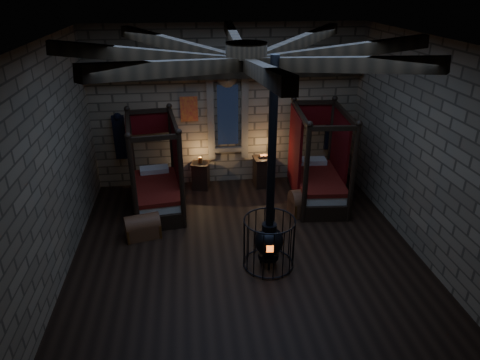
{
  "coord_description": "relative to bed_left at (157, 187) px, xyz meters",
  "views": [
    {
      "loc": [
        -1.03,
        -7.35,
        5.12
      ],
      "look_at": [
        -0.03,
        0.6,
        1.36
      ],
      "focal_mm": 32.0,
      "sensor_mm": 36.0,
      "label": 1
    }
  ],
  "objects": [
    {
      "name": "trunk_right",
      "position": [
        3.59,
        -0.73,
        -0.27
      ],
      "size": [
        0.92,
        0.64,
        0.63
      ],
      "rotation": [
        0.0,
        0.0,
        0.11
      ],
      "color": "brown",
      "rests_on": "ground"
    },
    {
      "name": "bed_right",
      "position": [
        4.0,
        -0.03,
        0.02
      ],
      "size": [
        1.35,
        2.31,
        2.32
      ],
      "rotation": [
        0.0,
        0.0,
        -0.08
      ],
      "color": "black",
      "rests_on": "ground"
    },
    {
      "name": "stove",
      "position": [
        2.27,
        -2.67,
        0.07
      ],
      "size": [
        1.0,
        1.0,
        4.05
      ],
      "rotation": [
        0.0,
        0.0,
        -0.09
      ],
      "color": "black",
      "rests_on": "ground"
    },
    {
      "name": "nightstand_right",
      "position": [
        2.78,
        0.9,
        -0.13
      ],
      "size": [
        0.55,
        0.53,
        0.89
      ],
      "rotation": [
        0.0,
        0.0,
        0.09
      ],
      "color": "black",
      "rests_on": "ground"
    },
    {
      "name": "trunk_left",
      "position": [
        -0.26,
        -1.31,
        -0.31
      ],
      "size": [
        0.82,
        0.62,
        0.54
      ],
      "rotation": [
        0.0,
        0.0,
        0.23
      ],
      "color": "brown",
      "rests_on": "ground"
    },
    {
      "name": "nightstand_left",
      "position": [
        1.1,
        0.96,
        -0.18
      ],
      "size": [
        0.54,
        0.53,
        0.89
      ],
      "rotation": [
        0.0,
        0.0,
        -0.22
      ],
      "color": "black",
      "rests_on": "ground"
    },
    {
      "name": "bed_left",
      "position": [
        0.0,
        0.0,
        0.0
      ],
      "size": [
        1.38,
        2.26,
        2.24
      ],
      "rotation": [
        0.0,
        0.0,
        0.12
      ],
      "color": "black",
      "rests_on": "ground"
    },
    {
      "name": "room",
      "position": [
        1.88,
        -2.06,
        3.19
      ],
      "size": [
        7.02,
        7.02,
        4.29
      ],
      "color": "black",
      "rests_on": "ground"
    }
  ]
}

